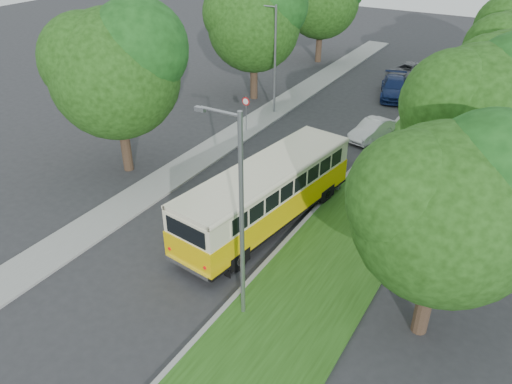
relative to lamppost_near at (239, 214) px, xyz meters
The scene contains 13 objects.
ground 6.56m from the lamppost_near, 149.28° to the left, with size 120.00×120.00×0.00m, color #2B2B2E.
curb 8.66m from the lamppost_near, 94.62° to the left, with size 0.20×70.00×0.15m, color gray.
grass_verge 8.82m from the lamppost_near, 76.91° to the left, with size 4.50×70.00×0.13m, color #234913.
sidewalk 12.49m from the lamppost_near, 140.22° to the left, with size 2.20×70.00×0.12m, color gray.
treeline 20.58m from the lamppost_near, 92.96° to the left, with size 24.27×41.91×9.46m.
lamppost_near is the anchor object (origin of this frame).
lamppost_far 20.53m from the lamppost_near, 115.71° to the left, with size 1.71×0.16×7.50m.
warning_sign 17.10m from the lamppost_near, 121.02° to the left, with size 0.56×0.10×2.50m.
vintage_bus 6.64m from the lamppost_near, 110.77° to the left, with size 2.69×10.47×3.11m, color yellow, non-canonical shape.
car_silver 12.42m from the lamppost_near, 98.50° to the left, with size 1.75×4.36×1.49m, color #BAB9BE.
car_white 18.12m from the lamppost_near, 93.90° to the left, with size 1.31×3.75×1.24m, color silver.
car_blue 26.71m from the lamppost_near, 95.19° to the left, with size 2.04×5.01×1.45m, color navy.
car_grey 31.97m from the lamppost_near, 95.19° to the left, with size 2.12×4.60×1.28m, color slate.
Camera 1 is at (11.75, -14.13, 13.31)m, focal length 35.00 mm.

